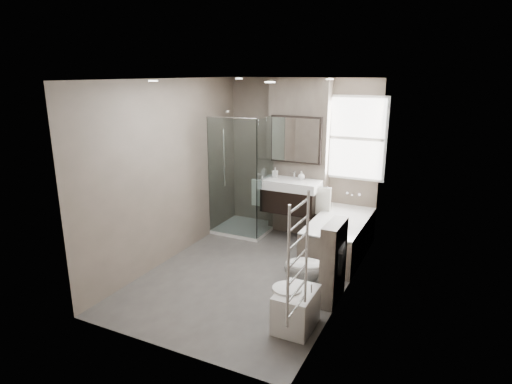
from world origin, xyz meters
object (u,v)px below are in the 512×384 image
Objects in this scene: bathtub at (339,235)px; bidet at (295,308)px; vanity at (290,195)px; toilet at (313,269)px.

bathtub is 2.08m from bidet.
bidet is at bearing -67.09° from vanity.
vanity is at bearing 112.91° from bidet.
bidet is at bearing -87.55° from bathtub.
bathtub is at bearing -19.37° from vanity.
vanity reaches higher than toilet.
bathtub is at bearing 92.45° from bidet.
vanity is 1.07m from bathtub.
vanity is 0.59× the size of bathtub.
toilet is (0.05, -1.36, 0.05)m from bathtub.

